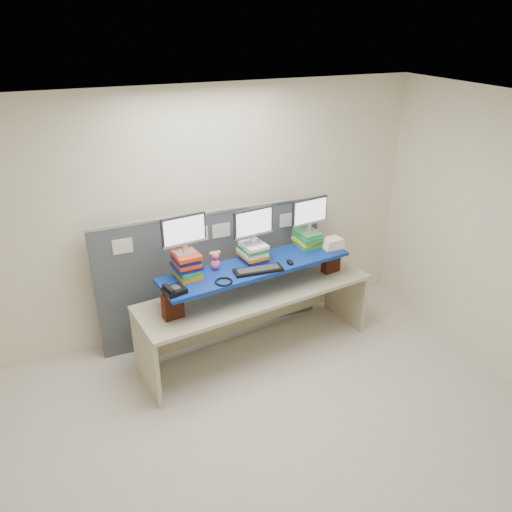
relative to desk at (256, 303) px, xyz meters
name	(u,v)px	position (x,y,z in m)	size (l,w,h in m)	color
room	(283,302)	(-0.30, -1.26, 0.78)	(5.00, 4.00, 2.80)	#F2E7C8
cubicle_partition	(213,274)	(-0.30, 0.52, 0.15)	(2.60, 0.06, 1.53)	#3E4349
desk	(256,303)	(0.00, 0.00, 0.00)	(2.62, 1.08, 0.77)	#BCB18F
brick_pier_left	(173,305)	(-0.93, -0.18, 0.29)	(0.19, 0.11, 0.26)	maroon
brick_pier_right	(331,261)	(0.95, 0.08, 0.29)	(0.19, 0.11, 0.26)	maroon
blue_board	(256,266)	(0.00, 0.00, 0.44)	(2.05, 0.51, 0.04)	navy
book_stack_left	(187,265)	(-0.72, 0.02, 0.59)	(0.28, 0.32, 0.26)	orange
book_stack_center	(253,252)	(0.02, 0.13, 0.55)	(0.28, 0.32, 0.18)	navy
book_stack_right	(308,238)	(0.72, 0.22, 0.54)	(0.29, 0.32, 0.17)	#24873E
monitor_left	(184,232)	(-0.73, 0.02, 0.94)	(0.44, 0.15, 0.38)	#ABABB0
monitor_center	(253,224)	(0.02, 0.12, 0.86)	(0.44, 0.15, 0.38)	#ABABB0
monitor_right	(310,213)	(0.72, 0.22, 0.85)	(0.44, 0.15, 0.38)	#ABABB0
keyboard	(258,270)	(-0.03, -0.14, 0.47)	(0.51, 0.20, 0.03)	black
mouse	(290,262)	(0.34, -0.11, 0.48)	(0.06, 0.11, 0.04)	black
desk_phone	(174,290)	(-0.93, -0.24, 0.49)	(0.23, 0.21, 0.08)	black
headset	(224,282)	(-0.43, -0.23, 0.47)	(0.17, 0.17, 0.02)	black
plush_toy	(215,260)	(-0.42, 0.07, 0.56)	(0.12, 0.09, 0.20)	#EC59A5
binder_stack	(332,243)	(0.94, 0.07, 0.51)	(0.23, 0.19, 0.11)	#F2EBCE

